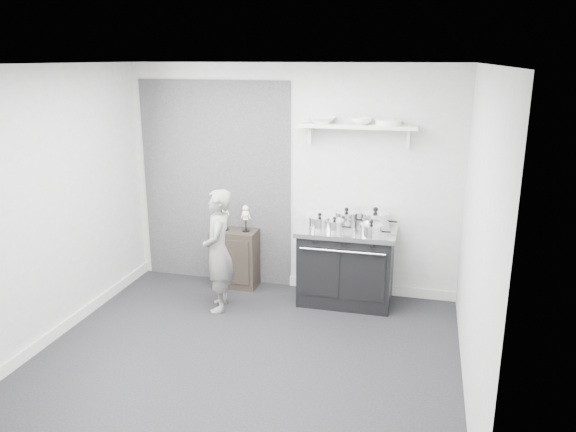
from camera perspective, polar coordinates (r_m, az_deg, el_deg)
name	(u,v)px	position (r m, az deg, el deg)	size (l,w,h in m)	color
ground	(246,355)	(5.55, -4.33, -13.94)	(4.00, 4.00, 0.00)	black
room_shell	(238,185)	(5.12, -5.13, 3.18)	(4.02, 3.62, 2.71)	#B1B1AE
wall_shelf	(358,127)	(6.33, 7.13, 8.95)	(1.30, 0.26, 0.24)	silver
stove	(346,265)	(6.52, 5.92, -4.99)	(1.11, 0.69, 0.89)	black
side_cabinet	(235,258)	(6.98, -5.40, -4.29)	(0.55, 0.32, 0.72)	black
child	(218,251)	(6.26, -7.10, -3.52)	(0.50, 0.33, 1.38)	slate
pot_front_left	(320,223)	(6.31, 3.24, -0.69)	(0.33, 0.25, 0.19)	silver
pot_back_left	(346,218)	(6.49, 5.95, -0.23)	(0.36, 0.28, 0.21)	silver
pot_back_right	(375,220)	(6.44, 8.85, -0.37)	(0.42, 0.33, 0.24)	silver
pot_front_right	(371,230)	(6.13, 8.45, -1.41)	(0.33, 0.25, 0.18)	silver
pot_front_center	(334,225)	(6.25, 4.75, -0.97)	(0.30, 0.21, 0.17)	silver
skeleton_full	(224,212)	(6.85, -6.55, 0.37)	(0.12, 0.08, 0.44)	white
skeleton_torso	(246,217)	(6.77, -4.32, -0.05)	(0.10, 0.07, 0.37)	white
bowl_large	(322,120)	(6.38, 3.51, 9.71)	(0.31, 0.31, 0.07)	white
bowl_small	(361,121)	(6.31, 7.46, 9.54)	(0.23, 0.23, 0.07)	white
plate_stack	(388,122)	(6.29, 10.15, 9.34)	(0.28, 0.28, 0.06)	white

